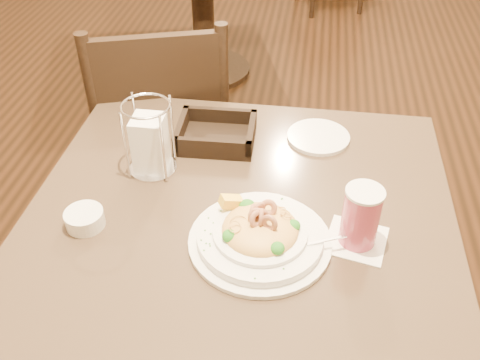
# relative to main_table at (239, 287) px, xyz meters

# --- Properties ---
(main_table) EXTENTS (0.90, 0.90, 0.73)m
(main_table) POSITION_rel_main_table_xyz_m (0.00, 0.00, 0.00)
(main_table) COLOR black
(main_table) RESTS_ON ground
(dining_chair_near) EXTENTS (0.53, 0.53, 0.93)m
(dining_chair_near) POSITION_rel_main_table_xyz_m (-0.33, 0.58, -0.00)
(dining_chair_near) COLOR black
(dining_chair_near) RESTS_ON ground
(pasta_bowl) EXTENTS (0.31, 0.28, 0.09)m
(pasta_bowl) POSITION_rel_main_table_xyz_m (0.05, -0.07, 0.26)
(pasta_bowl) COLOR white
(pasta_bowl) RESTS_ON main_table
(drink_glass) EXTENTS (0.14, 0.14, 0.13)m
(drink_glass) POSITION_rel_main_table_xyz_m (0.24, -0.04, 0.29)
(drink_glass) COLOR white
(drink_glass) RESTS_ON main_table
(bread_basket) EXTENTS (0.19, 0.16, 0.05)m
(bread_basket) POSITION_rel_main_table_xyz_m (-0.09, 0.26, 0.25)
(bread_basket) COLOR black
(bread_basket) RESTS_ON main_table
(napkin_caddy) EXTENTS (0.11, 0.11, 0.17)m
(napkin_caddy) POSITION_rel_main_table_xyz_m (-0.22, 0.13, 0.31)
(napkin_caddy) COLOR silver
(napkin_caddy) RESTS_ON main_table
(side_plate) EXTENTS (0.21, 0.21, 0.01)m
(side_plate) POSITION_rel_main_table_xyz_m (0.16, 0.31, 0.24)
(side_plate) COLOR white
(side_plate) RESTS_ON main_table
(butter_ramekin) EXTENTS (0.09, 0.09, 0.03)m
(butter_ramekin) POSITION_rel_main_table_xyz_m (-0.31, -0.07, 0.25)
(butter_ramekin) COLOR white
(butter_ramekin) RESTS_ON main_table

